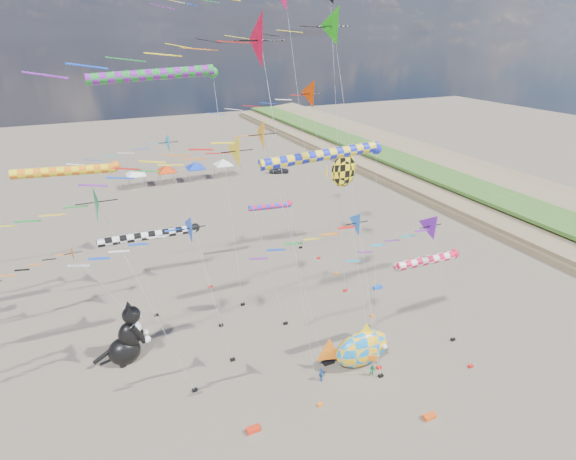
# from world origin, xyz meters

# --- Properties ---
(ground) EXTENTS (260.00, 260.00, 0.00)m
(ground) POSITION_xyz_m (0.00, 0.00, 0.00)
(ground) COLOR brown
(ground) RESTS_ON ground
(delta_kite_0) EXTENTS (13.38, 2.61, 17.63)m
(delta_kite_0) POSITION_xyz_m (-3.70, 14.54, 16.05)
(delta_kite_0) COLOR yellow
(delta_kite_0) RESTS_ON ground
(delta_kite_1) EXTENTS (12.68, 2.08, 19.37)m
(delta_kite_1) POSITION_xyz_m (-4.14, 9.16, 17.97)
(delta_kite_1) COLOR #FF980B
(delta_kite_1) RESTS_ON ground
(delta_kite_2) EXTENTS (9.83, 1.57, 7.81)m
(delta_kite_2) POSITION_xyz_m (-16.80, 21.57, 6.60)
(delta_kite_2) COLOR #EB5A07
(delta_kite_2) RESTS_ON ground
(delta_kite_5) EXTENTS (9.76, 1.76, 13.73)m
(delta_kite_5) POSITION_xyz_m (0.32, 5.46, 12.44)
(delta_kite_5) COLOR blue
(delta_kite_5) RESTS_ON ground
(delta_kite_6) EXTENTS (13.22, 2.65, 20.48)m
(delta_kite_6) POSITION_xyz_m (4.21, 20.51, 18.91)
(delta_kite_6) COLOR #C83500
(delta_kite_6) RESTS_ON ground
(delta_kite_7) EXTENTS (10.65, 1.83, 16.06)m
(delta_kite_7) POSITION_xyz_m (-7.96, 23.54, 14.73)
(delta_kite_7) COLOR #0996C8
(delta_kite_7) RESTS_ON ground
(delta_kite_8) EXTENTS (10.10, 2.18, 13.30)m
(delta_kite_8) POSITION_xyz_m (-8.86, 11.87, 11.91)
(delta_kite_8) COLOR blue
(delta_kite_8) RESTS_ON ground
(delta_kite_9) EXTENTS (12.30, 2.69, 24.95)m
(delta_kite_9) POSITION_xyz_m (-4.93, 4.83, 23.35)
(delta_kite_9) COLOR red
(delta_kite_9) RESTS_ON ground
(delta_kite_10) EXTENTS (10.78, 2.52, 16.35)m
(delta_kite_10) POSITION_xyz_m (-12.47, 9.84, 14.85)
(delta_kite_10) COLOR #198641
(delta_kite_10) RESTS_ON ground
(delta_kite_11) EXTENTS (10.10, 1.84, 13.89)m
(delta_kite_11) POSITION_xyz_m (6.31, 3.43, 12.62)
(delta_kite_11) COLOR #64179C
(delta_kite_11) RESTS_ON ground
(delta_kite_12) EXTENTS (15.50, 2.86, 25.77)m
(delta_kite_12) POSITION_xyz_m (2.99, 12.31, 24.08)
(delta_kite_12) COLOR #1D9611
(delta_kite_12) RESTS_ON ground
(windsock_0) EXTENTS (10.25, 0.77, 16.93)m
(windsock_0) POSITION_xyz_m (1.36, 9.35, 16.47)
(windsock_0) COLOR #1322C4
(windsock_0) RESTS_ON ground
(windsock_1) EXTENTS (6.54, 0.68, 6.34)m
(windsock_1) POSITION_xyz_m (5.15, 27.88, 5.95)
(windsock_1) COLOR #F01043
(windsock_1) RESTS_ON ground
(windsock_2) EXTENTS (8.84, 0.75, 14.75)m
(windsock_2) POSITION_xyz_m (-14.22, 20.62, 14.30)
(windsock_2) COLOR orange
(windsock_2) RESTS_ON ground
(windsock_3) EXTENTS (8.92, 0.71, 10.16)m
(windsock_3) POSITION_xyz_m (-9.33, 16.66, 9.75)
(windsock_3) COLOR black
(windsock_3) RESTS_ON ground
(windsock_4) EXTENTS (7.08, 0.71, 8.88)m
(windsock_4) POSITION_xyz_m (8.80, 6.56, 8.46)
(windsock_4) COLOR red
(windsock_4) RESTS_ON ground
(windsock_5) EXTENTS (10.59, 0.83, 21.51)m
(windsock_5) POSITION_xyz_m (-7.25, 19.03, 21.01)
(windsock_5) COLOR #198A29
(windsock_5) RESTS_ON ground
(angelfish_kite) EXTENTS (3.74, 3.02, 15.36)m
(angelfish_kite) POSITION_xyz_m (4.86, 13.05, 13.92)
(angelfish_kite) COLOR yellow
(angelfish_kite) RESTS_ON ground
(cat_inflatable) EXTENTS (3.77, 1.92, 5.06)m
(cat_inflatable) POSITION_xyz_m (-12.51, 15.41, 2.53)
(cat_inflatable) COLOR black
(cat_inflatable) RESTS_ON ground
(fish_inflatable) EXTENTS (6.23, 2.89, 3.89)m
(fish_inflatable) POSITION_xyz_m (3.86, 7.27, 1.54)
(fish_inflatable) COLOR #1480C9
(fish_inflatable) RESTS_ON ground
(person_adult) EXTENTS (0.64, 0.52, 1.52)m
(person_adult) POSITION_xyz_m (3.42, 8.30, 0.76)
(person_adult) COLOR gray
(person_adult) RESTS_ON ground
(child_green) EXTENTS (0.60, 0.54, 1.01)m
(child_green) POSITION_xyz_m (3.96, 5.80, 0.50)
(child_green) COLOR #1E8F48
(child_green) RESTS_ON ground
(child_blue) EXTENTS (0.71, 0.54, 1.11)m
(child_blue) POSITION_xyz_m (0.22, 7.00, 0.56)
(child_blue) COLOR #235AB2
(child_blue) RESTS_ON ground
(kite_bag_0) EXTENTS (0.90, 0.44, 0.30)m
(kite_bag_0) POSITION_xyz_m (-6.03, 4.72, 0.15)
(kite_bag_0) COLOR red
(kite_bag_0) RESTS_ON ground
(kite_bag_1) EXTENTS (0.90, 0.44, 0.30)m
(kite_bag_1) POSITION_xyz_m (1.66, 8.43, 0.15)
(kite_bag_1) COLOR black
(kite_bag_1) RESTS_ON ground
(kite_bag_2) EXTENTS (0.90, 0.44, 0.30)m
(kite_bag_2) POSITION_xyz_m (11.74, 16.22, 0.15)
(kite_bag_2) COLOR blue
(kite_bag_2) RESTS_ON ground
(kite_bag_3) EXTENTS (0.90, 0.44, 0.30)m
(kite_bag_3) POSITION_xyz_m (5.16, 0.78, 0.15)
(kite_bag_3) COLOR #DB4B12
(kite_bag_3) RESTS_ON ground
(tent_row) EXTENTS (19.20, 4.20, 3.80)m
(tent_row) POSITION_xyz_m (1.50, 60.00, 3.15)
(tent_row) COLOR white
(tent_row) RESTS_ON ground
(parked_car) EXTENTS (3.93, 2.68, 1.24)m
(parked_car) POSITION_xyz_m (18.99, 58.00, 0.62)
(parked_car) COLOR #26262D
(parked_car) RESTS_ON ground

